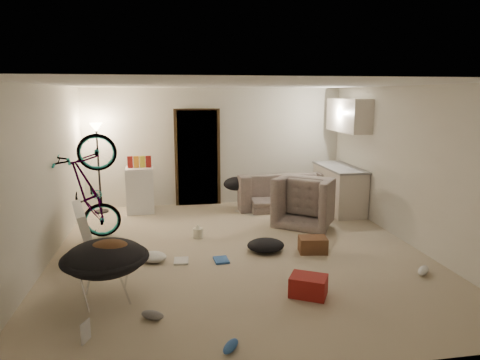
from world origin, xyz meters
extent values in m
cube|color=#B9AA8E|center=(0.00, 0.00, -0.01)|extent=(5.50, 6.00, 0.02)
cube|color=white|center=(0.00, 0.00, 2.51)|extent=(5.50, 6.00, 0.02)
cube|color=silver|center=(0.00, 3.01, 1.25)|extent=(5.50, 0.02, 2.50)
cube|color=silver|center=(0.00, -3.01, 1.25)|extent=(5.50, 0.02, 2.50)
cube|color=silver|center=(-2.76, 0.00, 1.25)|extent=(0.02, 6.00, 2.50)
cube|color=silver|center=(2.76, 0.00, 1.25)|extent=(0.02, 6.00, 2.50)
cube|color=black|center=(-0.40, 2.97, 1.02)|extent=(0.85, 0.10, 2.04)
cube|color=#332211|center=(-0.40, 2.94, 1.02)|extent=(0.97, 0.04, 2.10)
cylinder|color=black|center=(-2.40, 2.65, 0.01)|extent=(0.28, 0.28, 0.03)
cylinder|color=black|center=(-2.40, 2.65, 0.85)|extent=(0.04, 0.04, 1.70)
cone|color=#FFE0A5|center=(-2.40, 2.65, 1.72)|extent=(0.24, 0.24, 0.18)
cube|color=beige|center=(2.43, 2.00, 0.44)|extent=(0.60, 1.50, 0.88)
cube|color=gray|center=(2.43, 2.00, 0.90)|extent=(0.64, 1.54, 0.04)
cube|color=beige|center=(2.56, 2.00, 1.95)|extent=(0.38, 1.40, 0.65)
imported|color=#333A33|center=(1.32, 2.45, 0.28)|extent=(1.93, 0.83, 0.55)
imported|color=#333A33|center=(1.56, 1.26, 0.33)|extent=(1.36, 1.34, 0.67)
imported|color=black|center=(-2.30, 0.92, 0.47)|extent=(1.86, 0.95, 1.04)
imported|color=maroon|center=(-1.89, -2.24, 0.01)|extent=(0.26, 0.23, 0.02)
cube|color=white|center=(-1.60, 2.55, 0.46)|extent=(0.56, 0.56, 0.92)
cube|color=maroon|center=(-1.77, 2.55, 1.00)|extent=(0.10, 0.07, 0.30)
cube|color=orange|center=(-1.65, 2.55, 1.00)|extent=(0.11, 0.09, 0.30)
cube|color=gold|center=(-1.53, 2.55, 1.00)|extent=(0.12, 0.10, 0.30)
cube|color=maroon|center=(-1.41, 2.55, 1.00)|extent=(0.11, 0.08, 0.30)
cylinder|color=silver|center=(-1.77, -1.30, 0.23)|extent=(0.66, 0.66, 0.46)
ellipsoid|color=black|center=(-1.77, -1.30, 0.52)|extent=(0.93, 0.93, 0.39)
torus|color=black|center=(-1.77, -1.30, 0.52)|extent=(1.00, 1.00, 0.07)
ellipsoid|color=#4F311B|center=(-1.72, -1.33, 0.63)|extent=(0.51, 0.43, 0.22)
ellipsoid|color=black|center=(0.37, 2.45, 0.54)|extent=(0.66, 0.58, 0.28)
cube|color=silver|center=(-2.30, 0.36, 0.35)|extent=(0.54, 1.11, 0.72)
cube|color=brown|center=(1.11, -0.23, 0.12)|extent=(0.45, 0.35, 0.24)
cube|color=maroon|center=(0.58, -1.59, 0.12)|extent=(0.52, 0.48, 0.25)
cylinder|color=white|center=(-0.57, 0.72, 0.08)|extent=(0.17, 0.17, 0.17)
cone|color=white|center=(-0.57, 0.72, 0.20)|extent=(0.09, 0.09, 0.07)
cube|color=#B2B0A4|center=(0.60, 2.16, 0.00)|extent=(0.66, 0.69, 0.01)
cube|color=#3263B6|center=(-0.31, -0.35, 0.01)|extent=(0.22, 0.29, 0.03)
cube|color=silver|center=(-0.88, -0.28, 0.01)|extent=(0.22, 0.28, 0.02)
ellipsoid|color=#3263B6|center=(0.72, 2.55, 0.05)|extent=(0.30, 0.24, 0.10)
ellipsoid|color=#3263B6|center=(-0.50, -2.55, 0.05)|extent=(0.22, 0.26, 0.09)
ellipsoid|color=slate|center=(-1.24, -1.85, 0.05)|extent=(0.28, 0.21, 0.10)
ellipsoid|color=white|center=(2.30, -1.26, 0.05)|extent=(0.29, 0.28, 0.11)
ellipsoid|color=black|center=(0.41, -0.06, 0.09)|extent=(0.59, 0.51, 0.18)
ellipsoid|color=silver|center=(-1.28, -0.18, 0.06)|extent=(0.52, 0.52, 0.12)
camera|label=1|loc=(-1.01, -6.14, 2.37)|focal=32.00mm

